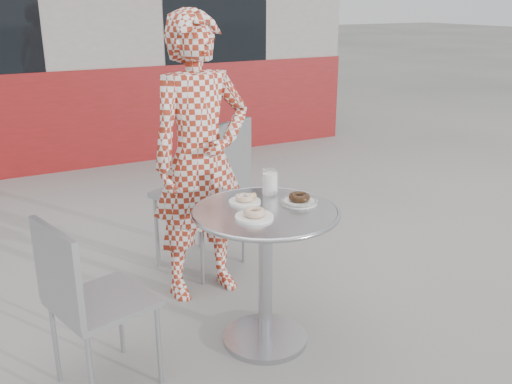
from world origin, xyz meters
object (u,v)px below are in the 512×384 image
chair_left (103,335)px  plate_near (254,215)px  chair_far (202,222)px  bistro_table (266,244)px  plate_checker (299,200)px  seated_person (201,159)px  milk_cup (270,182)px  plate_far (245,199)px

chair_left → plate_near: 0.86m
chair_far → chair_left: (-0.86, -0.92, -0.05)m
bistro_table → plate_checker: size_ratio=3.92×
plate_near → seated_person: bearing=86.7°
chair_left → seated_person: 1.12m
chair_far → milk_cup: bearing=71.1°
chair_left → seated_person: (0.75, 0.62, 0.56)m
bistro_table → milk_cup: size_ratio=5.52×
plate_near → plate_checker: 0.30m
plate_near → milk_cup: milk_cup is taller
chair_left → milk_cup: 1.09m
seated_person → plate_near: 0.73m
chair_left → plate_near: (0.70, -0.11, 0.48)m
plate_far → plate_near: size_ratio=0.88×
plate_far → plate_checker: bearing=-29.0°
chair_left → plate_checker: size_ratio=4.43×
chair_far → plate_near: chair_far is taller
plate_far → plate_checker: 0.27m
plate_near → milk_cup: 0.36m
seated_person → plate_checker: seated_person is taller
plate_checker → seated_person: bearing=111.0°
chair_far → plate_checker: size_ratio=5.32×
chair_far → milk_cup: chair_far is taller
plate_near → plate_checker: plate_checker is taller
chair_left → chair_far: bearing=-58.4°
chair_far → seated_person: 0.61m
bistro_table → plate_near: (-0.10, -0.07, 0.19)m
bistro_table → chair_left: size_ratio=0.88×
chair_far → plate_checker: chair_far is taller
chair_far → milk_cup: size_ratio=7.50×
plate_near → bistro_table: bearing=35.1°
chair_far → plate_checker: bearing=73.6°
bistro_table → plate_near: size_ratio=4.06×
chair_far → milk_cup: 0.90m
bistro_table → seated_person: 0.71m
plate_checker → milk_cup: (-0.06, 0.19, 0.05)m
bistro_table → chair_far: (0.06, 0.96, -0.24)m
plate_near → milk_cup: size_ratio=1.36×
chair_left → seated_person: seated_person is taller
plate_checker → chair_left: bearing=178.5°
chair_left → plate_near: size_ratio=4.59×
plate_checker → chair_far: bearing=97.7°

